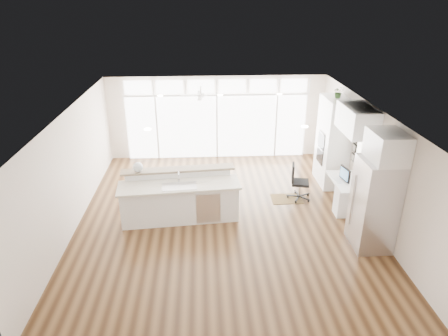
{
  "coord_description": "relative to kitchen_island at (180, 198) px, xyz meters",
  "views": [
    {
      "loc": [
        -0.48,
        -8.54,
        5.1
      ],
      "look_at": [
        0.04,
        0.6,
        1.05
      ],
      "focal_mm": 32.0,
      "sensor_mm": 36.0,
      "label": 1
    }
  ],
  "objects": [
    {
      "name": "recessed_lights",
      "position": [
        1.06,
        0.23,
        2.11
      ],
      "size": [
        3.4,
        3.0,
        0.02
      ],
      "primitive_type": "cube",
      "color": "white",
      "rests_on": "ceiling"
    },
    {
      "name": "kitchen_island",
      "position": [
        0.0,
        0.0,
        0.0
      ],
      "size": [
        2.96,
        1.33,
        1.14
      ],
      "primitive_type": "cube",
      "rotation": [
        0.0,
        0.0,
        0.09
      ],
      "color": "white",
      "rests_on": "floor"
    },
    {
      "name": "floor",
      "position": [
        1.06,
        0.03,
        -0.58
      ],
      "size": [
        7.0,
        8.0,
        0.02
      ],
      "primitive_type": "cube",
      "color": "#3B2412",
      "rests_on": "ground"
    },
    {
      "name": "wall_back",
      "position": [
        1.06,
        4.03,
        0.78
      ],
      "size": [
        7.0,
        0.04,
        2.7
      ],
      "primitive_type": "cube",
      "color": "beige",
      "rests_on": "floor"
    },
    {
      "name": "desk_nook",
      "position": [
        4.19,
        0.33,
        -0.19
      ],
      "size": [
        0.72,
        1.3,
        0.76
      ],
      "primitive_type": "cube",
      "color": "white",
      "rests_on": "floor"
    },
    {
      "name": "glass_wall",
      "position": [
        1.06,
        3.97,
        0.48
      ],
      "size": [
        5.8,
        0.06,
        2.08
      ],
      "primitive_type": "cube",
      "color": "white",
      "rests_on": "wall_back"
    },
    {
      "name": "rug",
      "position": [
        2.8,
        0.86,
        -0.57
      ],
      "size": [
        0.82,
        0.6,
        0.01
      ],
      "primitive_type": "cube",
      "rotation": [
        0.0,
        0.0,
        0.01
      ],
      "color": "#392712",
      "rests_on": "floor"
    },
    {
      "name": "refrigerator",
      "position": [
        4.17,
        -1.32,
        0.43
      ],
      "size": [
        0.76,
        0.9,
        2.0
      ],
      "primitive_type": "cube",
      "color": "silver",
      "rests_on": "floor"
    },
    {
      "name": "wall_right",
      "position": [
        4.56,
        0.03,
        0.78
      ],
      "size": [
        0.04,
        8.0,
        2.7
      ],
      "primitive_type": "cube",
      "color": "beige",
      "rests_on": "floor"
    },
    {
      "name": "fishbowl",
      "position": [
        -0.98,
        0.32,
        0.69
      ],
      "size": [
        0.26,
        0.26,
        0.24
      ],
      "primitive_type": "sphere",
      "rotation": [
        0.0,
        0.0,
        0.06
      ],
      "color": "silver",
      "rests_on": "kitchen_island"
    },
    {
      "name": "wall_left",
      "position": [
        -2.44,
        0.03,
        0.78
      ],
      "size": [
        0.04,
        8.0,
        2.7
      ],
      "primitive_type": "cube",
      "color": "beige",
      "rests_on": "floor"
    },
    {
      "name": "ceiling_fan",
      "position": [
        0.56,
        2.83,
        1.91
      ],
      "size": [
        1.16,
        1.16,
        0.32
      ],
      "primitive_type": "cube",
      "color": "silver",
      "rests_on": "ceiling"
    },
    {
      "name": "ceiling",
      "position": [
        1.06,
        0.03,
        2.13
      ],
      "size": [
        7.0,
        8.0,
        0.02
      ],
      "primitive_type": "cube",
      "color": "white",
      "rests_on": "wall_back"
    },
    {
      "name": "fridge_cabinet",
      "position": [
        4.23,
        -1.32,
        1.73
      ],
      "size": [
        0.64,
        0.9,
        0.6
      ],
      "primitive_type": "cube",
      "color": "white",
      "rests_on": "wall_right"
    },
    {
      "name": "potted_plant",
      "position": [
        4.23,
        1.83,
        2.05
      ],
      "size": [
        0.31,
        0.34,
        0.25
      ],
      "primitive_type": "imported",
      "rotation": [
        0.0,
        0.0,
        0.09
      ],
      "color": "#345D28",
      "rests_on": "oven_cabinet"
    },
    {
      "name": "framed_photos",
      "position": [
        4.52,
        0.95,
        0.83
      ],
      "size": [
        0.06,
        0.22,
        0.8
      ],
      "primitive_type": "cube",
      "color": "black",
      "rests_on": "wall_right"
    },
    {
      "name": "office_chair",
      "position": [
        3.14,
        0.86,
        -0.08
      ],
      "size": [
        0.59,
        0.56,
        0.98
      ],
      "primitive_type": "cube",
      "rotation": [
        0.0,
        0.0,
        -0.19
      ],
      "color": "black",
      "rests_on": "floor"
    },
    {
      "name": "oven_cabinet",
      "position": [
        4.23,
        1.83,
        0.68
      ],
      "size": [
        0.64,
        1.2,
        2.5
      ],
      "primitive_type": "cube",
      "color": "white",
      "rests_on": "floor"
    },
    {
      "name": "upper_cabinets",
      "position": [
        4.23,
        0.33,
        1.78
      ],
      "size": [
        0.64,
        1.3,
        0.64
      ],
      "primitive_type": "cube",
      "color": "white",
      "rests_on": "wall_right"
    },
    {
      "name": "transom_row",
      "position": [
        1.06,
        3.97,
        1.81
      ],
      "size": [
        5.9,
        0.06,
        0.4
      ],
      "primitive_type": "cube",
      "color": "white",
      "rests_on": "wall_back"
    },
    {
      "name": "monitor",
      "position": [
        4.11,
        0.33,
        0.38
      ],
      "size": [
        0.15,
        0.46,
        0.38
      ],
      "primitive_type": "cube",
      "rotation": [
        0.0,
        0.0,
        0.17
      ],
      "color": "black",
      "rests_on": "desk_nook"
    },
    {
      "name": "wall_front",
      "position": [
        1.06,
        -3.97,
        0.78
      ],
      "size": [
        7.0,
        0.04,
        2.7
      ],
      "primitive_type": "cube",
      "color": "beige",
      "rests_on": "floor"
    },
    {
      "name": "keyboard",
      "position": [
        3.94,
        0.33,
        0.2
      ],
      "size": [
        0.13,
        0.3,
        0.01
      ],
      "primitive_type": "cube",
      "rotation": [
        0.0,
        0.0,
        0.06
      ],
      "color": "silver",
      "rests_on": "desk_nook"
    },
    {
      "name": "desk_window",
      "position": [
        4.52,
        0.33,
        0.98
      ],
      "size": [
        0.04,
        0.85,
        0.85
      ],
      "primitive_type": "cube",
      "color": "white",
      "rests_on": "wall_right"
    }
  ]
}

